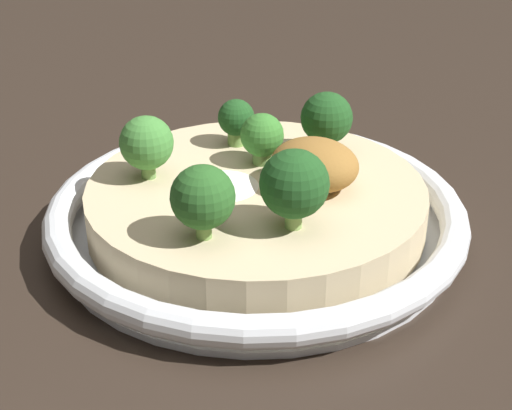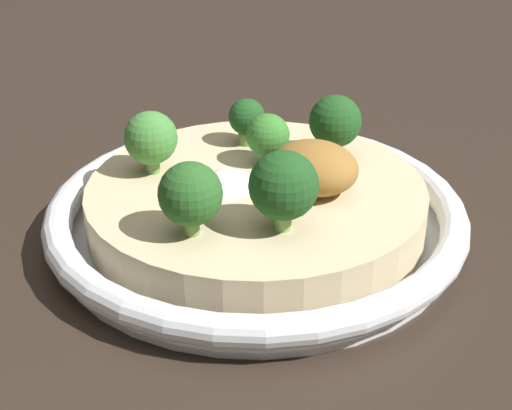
{
  "view_description": "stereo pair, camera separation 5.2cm",
  "coord_description": "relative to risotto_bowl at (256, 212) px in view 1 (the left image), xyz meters",
  "views": [
    {
      "loc": [
        -0.27,
        0.37,
        0.27
      ],
      "look_at": [
        0.0,
        0.0,
        0.02
      ],
      "focal_mm": 55.0,
      "sensor_mm": 36.0,
      "label": 1
    },
    {
      "loc": [
        -0.31,
        0.33,
        0.27
      ],
      "look_at": [
        0.0,
        0.0,
        0.02
      ],
      "focal_mm": 55.0,
      "sensor_mm": 36.0,
      "label": 2
    }
  ],
  "objects": [
    {
      "name": "risotto_bowl",
      "position": [
        0.0,
        0.0,
        0.0
      ],
      "size": [
        0.28,
        0.28,
        0.04
      ],
      "color": "silver",
      "rests_on": "ground_plane"
    },
    {
      "name": "crispy_onion_garnish",
      "position": [
        -0.03,
        -0.02,
        0.04
      ],
      "size": [
        0.06,
        0.05,
        0.03
      ],
      "color": "olive",
      "rests_on": "risotto_bowl"
    },
    {
      "name": "broccoli_back_right",
      "position": [
        0.06,
        0.03,
        0.04
      ],
      "size": [
        0.04,
        0.04,
        0.04
      ],
      "color": "#668E47",
      "rests_on": "risotto_bowl"
    },
    {
      "name": "ground_plane",
      "position": [
        0.0,
        0.0,
        -0.02
      ],
      "size": [
        6.0,
        6.0,
        0.0
      ],
      "primitive_type": "plane",
      "color": "#2D231C"
    },
    {
      "name": "broccoli_back_left",
      "position": [
        -0.01,
        0.07,
        0.05
      ],
      "size": [
        0.04,
        0.04,
        0.04
      ],
      "color": "#759E4C",
      "rests_on": "risotto_bowl"
    },
    {
      "name": "broccoli_left",
      "position": [
        -0.05,
        0.03,
        0.05
      ],
      "size": [
        0.04,
        0.04,
        0.05
      ],
      "color": "#84A856",
      "rests_on": "risotto_bowl"
    },
    {
      "name": "broccoli_front_left",
      "position": [
        -0.01,
        -0.07,
        0.05
      ],
      "size": [
        0.04,
        0.04,
        0.04
      ],
      "color": "#759E4C",
      "rests_on": "risotto_bowl"
    },
    {
      "name": "cheese_sprinkle",
      "position": [
        0.02,
        0.01,
        0.03
      ],
      "size": [
        0.05,
        0.05,
        0.01
      ],
      "color": "white",
      "rests_on": "risotto_bowl"
    },
    {
      "name": "broccoli_front_right",
      "position": [
        0.05,
        -0.04,
        0.04
      ],
      "size": [
        0.03,
        0.03,
        0.03
      ],
      "color": "#759E4C",
      "rests_on": "risotto_bowl"
    },
    {
      "name": "broccoli_front",
      "position": [
        0.02,
        -0.03,
        0.04
      ],
      "size": [
        0.03,
        0.03,
        0.04
      ],
      "color": "#668E47",
      "rests_on": "risotto_bowl"
    }
  ]
}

